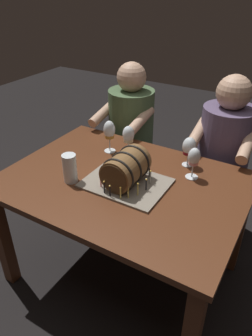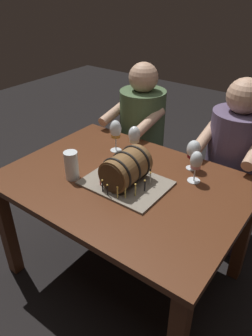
{
  "view_description": "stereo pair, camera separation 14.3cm",
  "coord_description": "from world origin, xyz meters",
  "px_view_note": "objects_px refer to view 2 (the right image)",
  "views": [
    {
      "loc": [
        0.75,
        -1.23,
        1.68
      ],
      "look_at": [
        0.03,
        -0.02,
        0.82
      ],
      "focal_mm": 34.02,
      "sensor_mm": 36.0,
      "label": 1
    },
    {
      "loc": [
        0.87,
        -1.15,
        1.68
      ],
      "look_at": [
        0.03,
        -0.02,
        0.82
      ],
      "focal_mm": 34.02,
      "sensor_mm": 36.0,
      "label": 2
    }
  ],
  "objects_px": {
    "wine_glass_white": "(134,136)",
    "wine_glass_rose": "(196,162)",
    "wine_glass_red": "(193,151)",
    "person_seated_right": "(229,173)",
    "dining_table": "(124,196)",
    "wine_glass_amber": "(116,131)",
    "beer_pint": "(72,166)",
    "barrel_cake": "(126,171)",
    "person_seated_left": "(141,145)"
  },
  "relations": [
    {
      "from": "wine_glass_white",
      "to": "wine_glass_rose",
      "type": "distance_m",
      "value": 0.45
    },
    {
      "from": "wine_glass_red",
      "to": "wine_glass_rose",
      "type": "height_order",
      "value": "wine_glass_rose"
    },
    {
      "from": "beer_pint",
      "to": "person_seated_left",
      "type": "xyz_separation_m",
      "value": [
        -0.12,
        0.85,
        -0.25
      ]
    },
    {
      "from": "wine_glass_rose",
      "to": "wine_glass_red",
      "type": "bearing_deg",
      "value": 122.3
    },
    {
      "from": "wine_glass_amber",
      "to": "person_seated_left",
      "type": "bearing_deg",
      "value": 103.51
    },
    {
      "from": "barrel_cake",
      "to": "person_seated_left",
      "type": "relative_size",
      "value": 0.37
    },
    {
      "from": "person_seated_left",
      "to": "person_seated_right",
      "type": "relative_size",
      "value": 0.99
    },
    {
      "from": "beer_pint",
      "to": "person_seated_right",
      "type": "xyz_separation_m",
      "value": [
        0.59,
        0.85,
        -0.25
      ]
    },
    {
      "from": "wine_glass_white",
      "to": "wine_glass_rose",
      "type": "xyz_separation_m",
      "value": [
        0.45,
        -0.07,
        0.01
      ]
    },
    {
      "from": "person_seated_left",
      "to": "wine_glass_white",
      "type": "bearing_deg",
      "value": -61.97
    },
    {
      "from": "beer_pint",
      "to": "person_seated_right",
      "type": "bearing_deg",
      "value": 54.92
    },
    {
      "from": "wine_glass_rose",
      "to": "beer_pint",
      "type": "bearing_deg",
      "value": -146.08
    },
    {
      "from": "person_seated_left",
      "to": "wine_glass_rose",
      "type": "bearing_deg",
      "value": -35.77
    },
    {
      "from": "wine_glass_white",
      "to": "wine_glass_rose",
      "type": "height_order",
      "value": "wine_glass_rose"
    },
    {
      "from": "dining_table",
      "to": "wine_glass_red",
      "type": "relative_size",
      "value": 7.28
    },
    {
      "from": "wine_glass_amber",
      "to": "wine_glass_red",
      "type": "height_order",
      "value": "wine_glass_amber"
    },
    {
      "from": "wine_glass_rose",
      "to": "person_seated_right",
      "type": "height_order",
      "value": "person_seated_right"
    },
    {
      "from": "wine_glass_red",
      "to": "wine_glass_rose",
      "type": "bearing_deg",
      "value": -57.7
    },
    {
      "from": "wine_glass_white",
      "to": "beer_pint",
      "type": "xyz_separation_m",
      "value": [
        -0.1,
        -0.44,
        -0.04
      ]
    },
    {
      "from": "person_seated_right",
      "to": "wine_glass_rose",
      "type": "bearing_deg",
      "value": -95.54
    },
    {
      "from": "dining_table",
      "to": "wine_glass_amber",
      "type": "bearing_deg",
      "value": 135.35
    },
    {
      "from": "barrel_cake",
      "to": "wine_glass_white",
      "type": "height_order",
      "value": "barrel_cake"
    },
    {
      "from": "wine_glass_white",
      "to": "person_seated_right",
      "type": "distance_m",
      "value": 0.7
    },
    {
      "from": "dining_table",
      "to": "wine_glass_white",
      "type": "bearing_deg",
      "value": 115.44
    },
    {
      "from": "person_seated_left",
      "to": "person_seated_right",
      "type": "bearing_deg",
      "value": 0.01
    },
    {
      "from": "barrel_cake",
      "to": "person_seated_left",
      "type": "bearing_deg",
      "value": 118.2
    },
    {
      "from": "wine_glass_amber",
      "to": "wine_glass_rose",
      "type": "distance_m",
      "value": 0.55
    },
    {
      "from": "wine_glass_white",
      "to": "person_seated_left",
      "type": "relative_size",
      "value": 0.15
    },
    {
      "from": "wine_glass_red",
      "to": "beer_pint",
      "type": "distance_m",
      "value": 0.68
    },
    {
      "from": "wine_glass_white",
      "to": "beer_pint",
      "type": "bearing_deg",
      "value": -103.09
    },
    {
      "from": "wine_glass_red",
      "to": "beer_pint",
      "type": "bearing_deg",
      "value": -134.92
    },
    {
      "from": "barrel_cake",
      "to": "wine_glass_amber",
      "type": "distance_m",
      "value": 0.39
    },
    {
      "from": "wine_glass_amber",
      "to": "wine_glass_red",
      "type": "distance_m",
      "value": 0.49
    },
    {
      "from": "beer_pint",
      "to": "person_seated_right",
      "type": "distance_m",
      "value": 1.06
    },
    {
      "from": "wine_glass_rose",
      "to": "person_seated_left",
      "type": "height_order",
      "value": "person_seated_left"
    },
    {
      "from": "barrel_cake",
      "to": "beer_pint",
      "type": "height_order",
      "value": "barrel_cake"
    },
    {
      "from": "wine_glass_red",
      "to": "wine_glass_rose",
      "type": "relative_size",
      "value": 0.98
    },
    {
      "from": "wine_glass_white",
      "to": "wine_glass_red",
      "type": "height_order",
      "value": "same"
    },
    {
      "from": "wine_glass_red",
      "to": "person_seated_right",
      "type": "height_order",
      "value": "person_seated_right"
    },
    {
      "from": "wine_glass_white",
      "to": "beer_pint",
      "type": "distance_m",
      "value": 0.45
    },
    {
      "from": "dining_table",
      "to": "person_seated_right",
      "type": "distance_m",
      "value": 0.79
    },
    {
      "from": "barrel_cake",
      "to": "wine_glass_rose",
      "type": "bearing_deg",
      "value": 41.15
    },
    {
      "from": "dining_table",
      "to": "wine_glass_white",
      "type": "distance_m",
      "value": 0.39
    },
    {
      "from": "person_seated_left",
      "to": "wine_glass_red",
      "type": "bearing_deg",
      "value": -31.75
    },
    {
      "from": "dining_table",
      "to": "wine_glass_red",
      "type": "distance_m",
      "value": 0.46
    },
    {
      "from": "dining_table",
      "to": "beer_pint",
      "type": "bearing_deg",
      "value": -148.08
    },
    {
      "from": "dining_table",
      "to": "person_seated_left",
      "type": "height_order",
      "value": "person_seated_left"
    },
    {
      "from": "person_seated_right",
      "to": "barrel_cake",
      "type": "bearing_deg",
      "value": -114.19
    },
    {
      "from": "dining_table",
      "to": "wine_glass_white",
      "type": "xyz_separation_m",
      "value": [
        -0.14,
        0.29,
        0.22
      ]
    },
    {
      "from": "wine_glass_red",
      "to": "person_seated_left",
      "type": "bearing_deg",
      "value": 148.25
    }
  ]
}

